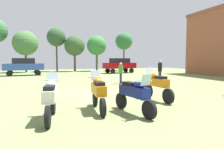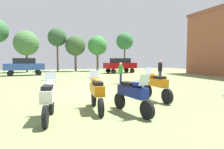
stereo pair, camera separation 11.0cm
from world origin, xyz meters
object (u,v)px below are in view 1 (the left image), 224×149
at_px(motorcycle_6, 157,85).
at_px(motorcycle_7, 51,97).
at_px(person_1, 121,71).
at_px(car_3, 24,65).
at_px(motorcycle_1, 134,94).
at_px(car_2, 120,64).
at_px(motorcycle_3, 98,91).
at_px(tree_2, 56,37).
at_px(tree_7, 25,43).
at_px(tree_6, 75,46).
at_px(tree_8, 97,46).
at_px(tree_5, 124,41).
at_px(person_2, 160,69).

height_order(motorcycle_6, motorcycle_7, motorcycle_6).
bearing_deg(person_1, car_3, -138.00).
bearing_deg(motorcycle_1, car_2, -121.61).
xyz_separation_m(motorcycle_3, tree_2, (-0.44, 24.46, 4.44)).
relative_size(motorcycle_1, tree_7, 0.37).
xyz_separation_m(tree_6, tree_8, (3.37, -0.35, 0.07)).
height_order(tree_7, tree_8, tree_7).
xyz_separation_m(motorcycle_7, tree_7, (-3.01, 24.16, 3.39)).
relative_size(car_2, car_3, 1.02).
relative_size(motorcycle_7, tree_7, 0.36).
xyz_separation_m(motorcycle_7, car_3, (-2.72, 18.51, 0.45)).
xyz_separation_m(car_2, tree_2, (-7.94, 6.18, 3.99)).
distance_m(motorcycle_7, person_1, 9.50).
bearing_deg(motorcycle_3, tree_5, 70.23).
xyz_separation_m(motorcycle_3, person_1, (3.58, 7.26, 0.23)).
height_order(tree_2, tree_8, tree_2).
xyz_separation_m(motorcycle_7, tree_6, (3.88, 24.42, 3.18)).
height_order(tree_5, tree_7, tree_5).
height_order(person_1, tree_5, tree_5).
xyz_separation_m(car_3, tree_7, (-0.28, 5.65, 2.94)).
height_order(car_3, tree_7, tree_7).
relative_size(motorcycle_3, motorcycle_7, 1.04).
distance_m(car_2, tree_6, 8.12).
height_order(car_2, car_3, same).
relative_size(motorcycle_6, motorcycle_7, 1.05).
bearing_deg(person_2, car_3, 113.62).
xyz_separation_m(person_2, tree_7, (-11.75, 16.18, 3.03)).
distance_m(motorcycle_1, tree_7, 25.23).
bearing_deg(tree_5, motorcycle_7, -116.13).
height_order(person_2, tree_5, tree_5).
height_order(motorcycle_3, tree_6, tree_6).
distance_m(motorcycle_7, tree_8, 25.35).
bearing_deg(car_2, motorcycle_1, 149.93).
bearing_deg(person_1, car_2, 165.39).
height_order(motorcycle_3, car_3, car_3).
xyz_separation_m(car_2, car_3, (-11.92, -0.41, 0.00)).
relative_size(motorcycle_6, tree_5, 0.36).
relative_size(tree_5, tree_8, 1.12).
distance_m(motorcycle_7, tree_6, 24.93).
bearing_deg(tree_7, tree_8, -0.49).
distance_m(person_2, tree_6, 17.38).
xyz_separation_m(tree_5, tree_8, (-4.55, 0.00, -0.78)).
bearing_deg(tree_6, person_2, -73.52).
height_order(tree_5, tree_8, tree_5).
height_order(person_2, tree_2, tree_2).
bearing_deg(car_2, car_3, 80.47).
bearing_deg(motorcycle_6, car_2, 70.04).
bearing_deg(tree_7, person_1, -63.02).
relative_size(person_1, tree_5, 0.26).
height_order(motorcycle_1, motorcycle_6, motorcycle_6).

